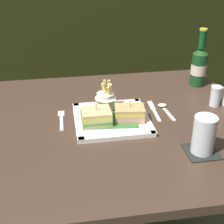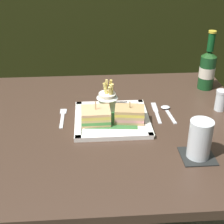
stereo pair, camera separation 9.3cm
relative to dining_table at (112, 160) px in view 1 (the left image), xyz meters
name	(u,v)px [view 1 (the left image)]	position (x,y,z in m)	size (l,w,h in m)	color
dining_table	(112,160)	(0.00, 0.00, 0.00)	(1.01, 0.89, 0.75)	#3F2D22
square_plate	(112,119)	(0.00, 0.01, 0.17)	(0.26, 0.26, 0.02)	white
sandwich_half_left	(96,116)	(-0.06, -0.01, 0.20)	(0.10, 0.09, 0.08)	tan
sandwich_half_right	(130,114)	(0.06, -0.01, 0.20)	(0.11, 0.08, 0.08)	tan
fries_cup	(106,98)	(-0.01, 0.08, 0.22)	(0.08, 0.08, 0.12)	white
beer_bottle	(199,66)	(0.42, 0.27, 0.25)	(0.07, 0.07, 0.25)	#16441F
drink_coaster	(201,152)	(0.24, -0.22, 0.17)	(0.10, 0.10, 0.00)	black
water_glass	(204,137)	(0.24, -0.22, 0.22)	(0.07, 0.07, 0.12)	silver
fork	(61,119)	(-0.18, 0.05, 0.17)	(0.02, 0.14, 0.00)	silver
knife	(154,110)	(0.17, 0.07, 0.17)	(0.02, 0.16, 0.00)	silver
spoon	(164,108)	(0.21, 0.07, 0.17)	(0.04, 0.13, 0.01)	silver
salt_shaker	(215,97)	(0.41, 0.07, 0.20)	(0.04, 0.04, 0.08)	silver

